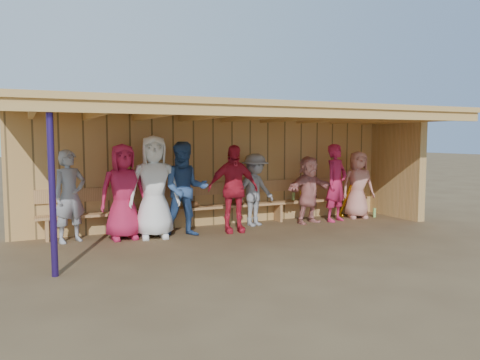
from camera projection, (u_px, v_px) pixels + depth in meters
name	position (u px, v px, depth m)	size (l,w,h in m)	color
ground	(247.00, 235.00, 9.17)	(90.00, 90.00, 0.00)	brown
player_a	(70.00, 196.00, 8.45)	(0.61, 0.40, 1.68)	#93959B
player_b	(154.00, 187.00, 8.81)	(0.95, 0.62, 1.95)	white
player_c	(185.00, 189.00, 8.98)	(0.89, 0.69, 1.82)	#305086
player_d	(233.00, 189.00, 9.37)	(1.03, 0.43, 1.76)	red
player_e	(255.00, 190.00, 10.07)	(1.01, 0.58, 1.56)	gray
player_f	(309.00, 190.00, 10.38)	(1.39, 0.44, 1.50)	#DA857A
player_g	(336.00, 183.00, 10.60)	(0.64, 0.42, 1.76)	#C51F4E
player_h	(358.00, 185.00, 11.03)	(0.77, 0.50, 1.58)	tan
player_extra	(123.00, 192.00, 8.70)	(0.87, 0.57, 1.79)	#BF1E46
dugout_structure	(250.00, 147.00, 9.81)	(8.80, 3.20, 2.50)	tan
bench	(225.00, 201.00, 10.14)	(7.60, 0.34, 0.93)	tan
dugout_equipment	(228.00, 204.00, 10.02)	(5.33, 0.62, 0.80)	orange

